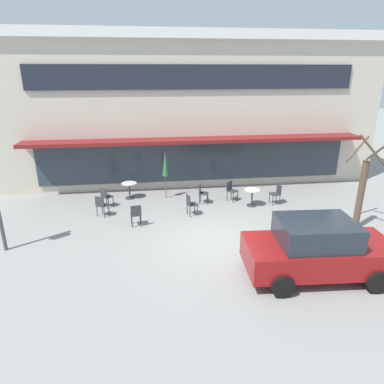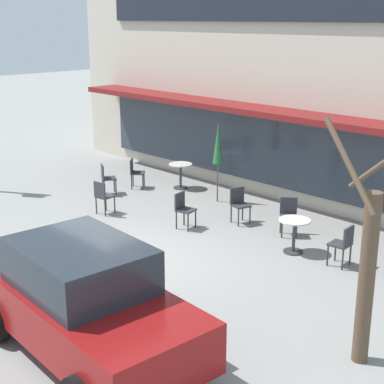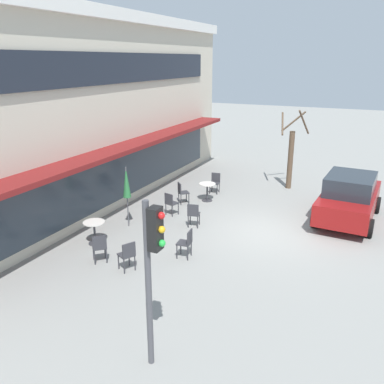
# 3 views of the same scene
# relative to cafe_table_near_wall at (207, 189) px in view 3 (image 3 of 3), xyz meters

# --- Properties ---
(ground_plane) EXTENTS (80.00, 80.00, 0.00)m
(ground_plane) POSITION_rel_cafe_table_near_wall_xyz_m (-2.14, -3.13, -0.52)
(ground_plane) COLOR gray
(building_facade) EXTENTS (19.08, 9.10, 7.50)m
(building_facade) POSITION_rel_cafe_table_near_wall_xyz_m (-2.14, 6.84, 3.23)
(building_facade) COLOR beige
(building_facade) RESTS_ON ground
(cafe_table_near_wall) EXTENTS (0.70, 0.70, 0.76)m
(cafe_table_near_wall) POSITION_rel_cafe_table_near_wall_xyz_m (0.00, 0.00, 0.00)
(cafe_table_near_wall) COLOR #333338
(cafe_table_near_wall) RESTS_ON ground
(cafe_table_streetside) EXTENTS (0.70, 0.70, 0.76)m
(cafe_table_streetside) POSITION_rel_cafe_table_near_wall_xyz_m (-5.41, 1.65, 0.00)
(cafe_table_streetside) COLOR #333338
(cafe_table_streetside) RESTS_ON ground
(patio_umbrella_green_folded) EXTENTS (0.28, 0.28, 2.20)m
(patio_umbrella_green_folded) POSITION_rel_cafe_table_near_wall_xyz_m (-3.72, 1.49, 1.11)
(patio_umbrella_green_folded) COLOR #4C4C51
(patio_umbrella_green_folded) RESTS_ON ground
(cafe_chair_0) EXTENTS (0.57, 0.57, 0.89)m
(cafe_chair_0) POSITION_rel_cafe_table_near_wall_xyz_m (-6.39, 0.70, 0.01)
(cafe_chair_0) COLOR #333338
(cafe_chair_0) RESTS_ON ground
(cafe_chair_1) EXTENTS (0.48, 0.48, 0.89)m
(cafe_chair_1) POSITION_rel_cafe_table_near_wall_xyz_m (-2.82, -0.67, 0.01)
(cafe_chair_1) COLOR #333338
(cafe_chair_1) RESTS_ON ground
(cafe_chair_2) EXTENTS (0.44, 0.44, 0.89)m
(cafe_chair_2) POSITION_rel_cafe_table_near_wall_xyz_m (-5.04, -1.46, 0.01)
(cafe_chair_2) COLOR #333338
(cafe_chair_2) RESTS_ON ground
(cafe_chair_3) EXTENTS (0.44, 0.44, 0.89)m
(cafe_chair_3) POSITION_rel_cafe_table_near_wall_xyz_m (1.16, 0.11, 0.01)
(cafe_chair_3) COLOR #333338
(cafe_chair_3) RESTS_ON ground
(cafe_chair_4) EXTENTS (0.57, 0.57, 0.89)m
(cafe_chair_4) POSITION_rel_cafe_table_near_wall_xyz_m (-0.76, 0.81, 0.01)
(cafe_chair_4) COLOR #333338
(cafe_chair_4) RESTS_ON ground
(cafe_chair_5) EXTENTS (0.54, 0.54, 0.89)m
(cafe_chair_5) POSITION_rel_cafe_table_near_wall_xyz_m (-6.46, -0.31, 0.01)
(cafe_chair_5) COLOR #333338
(cafe_chair_5) RESTS_ON ground
(cafe_chair_6) EXTENTS (0.49, 0.49, 0.89)m
(cafe_chair_6) POSITION_rel_cafe_table_near_wall_xyz_m (-2.14, 0.61, 0.01)
(cafe_chair_6) COLOR #333338
(cafe_chair_6) RESTS_ON ground
(parked_sedan) EXTENTS (4.30, 2.21, 1.76)m
(parked_sedan) POSITION_rel_cafe_table_near_wall_xyz_m (0.22, -5.56, 0.36)
(parked_sedan) COLOR maroon
(parked_sedan) RESTS_ON ground
(street_tree) EXTENTS (1.30, 1.29, 3.68)m
(street_tree) POSITION_rel_cafe_table_near_wall_xyz_m (3.27, -2.73, 1.06)
(street_tree) COLOR brown
(street_tree) RESTS_ON ground
(traffic_light_pole) EXTENTS (0.26, 0.44, 3.40)m
(traffic_light_pole) POSITION_rel_cafe_table_near_wall_xyz_m (-9.36, -2.87, 1.78)
(traffic_light_pole) COLOR #47474C
(traffic_light_pole) RESTS_ON ground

